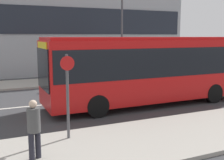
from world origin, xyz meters
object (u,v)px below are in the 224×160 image
(bus_stop_sign, at_px, (68,90))
(street_lamp, at_px, (122,22))
(city_bus, at_px, (148,66))
(parked_car_0, at_px, (222,69))
(pedestrian_near_stop, at_px, (34,126))

(bus_stop_sign, bearing_deg, street_lamp, 55.82)
(city_bus, xyz_separation_m, bus_stop_sign, (-4.97, -3.30, -0.21))
(city_bus, distance_m, bus_stop_sign, 5.97)
(parked_car_0, relative_size, street_lamp, 0.60)
(pedestrian_near_stop, bearing_deg, city_bus, 8.86)
(pedestrian_near_stop, relative_size, bus_stop_sign, 0.60)
(street_lamp, bearing_deg, parked_car_0, -10.79)
(city_bus, relative_size, bus_stop_sign, 3.83)
(pedestrian_near_stop, height_order, bus_stop_sign, bus_stop_sign)
(city_bus, distance_m, parked_car_0, 11.85)
(bus_stop_sign, xyz_separation_m, street_lamp, (7.02, 10.34, 2.69))
(city_bus, relative_size, parked_car_0, 2.44)
(city_bus, distance_m, street_lamp, 7.74)
(bus_stop_sign, bearing_deg, parked_car_0, 29.55)
(street_lamp, bearing_deg, city_bus, -106.29)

